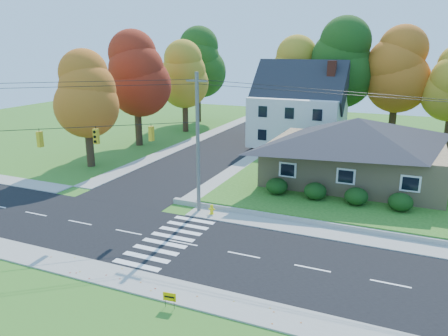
% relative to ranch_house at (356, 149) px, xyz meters
% --- Properties ---
extents(ground, '(120.00, 120.00, 0.00)m').
position_rel_ranch_house_xyz_m(ground, '(-8.00, -16.00, -3.27)').
color(ground, '#3D7923').
extents(road_main, '(90.00, 8.00, 0.02)m').
position_rel_ranch_house_xyz_m(road_main, '(-8.00, -16.00, -3.26)').
color(road_main, black).
rests_on(road_main, ground).
extents(road_cross, '(8.00, 44.00, 0.02)m').
position_rel_ranch_house_xyz_m(road_cross, '(-16.00, 10.00, -3.25)').
color(road_cross, black).
rests_on(road_cross, ground).
extents(sidewalk_north, '(90.00, 2.00, 0.08)m').
position_rel_ranch_house_xyz_m(sidewalk_north, '(-8.00, -11.00, -3.23)').
color(sidewalk_north, '#9C9A90').
rests_on(sidewalk_north, ground).
extents(sidewalk_south, '(90.00, 2.00, 0.08)m').
position_rel_ranch_house_xyz_m(sidewalk_south, '(-8.00, -21.00, -3.23)').
color(sidewalk_south, '#9C9A90').
rests_on(sidewalk_south, ground).
extents(lawn, '(30.00, 30.00, 0.50)m').
position_rel_ranch_house_xyz_m(lawn, '(5.00, 5.00, -3.02)').
color(lawn, '#3D7923').
rests_on(lawn, ground).
extents(ranch_house, '(14.60, 10.60, 5.40)m').
position_rel_ranch_house_xyz_m(ranch_house, '(0.00, 0.00, 0.00)').
color(ranch_house, tan).
rests_on(ranch_house, lawn).
extents(colonial_house, '(10.40, 8.40, 9.60)m').
position_rel_ranch_house_xyz_m(colonial_house, '(-7.96, 12.00, 1.32)').
color(colonial_house, silver).
rests_on(colonial_house, lawn).
extents(hedge_row, '(10.70, 1.70, 1.27)m').
position_rel_ranch_house_xyz_m(hedge_row, '(-0.50, -6.20, -2.13)').
color(hedge_row, '#163A10').
rests_on(hedge_row, lawn).
extents(traffic_infrastructure, '(38.10, 10.66, 10.00)m').
position_rel_ranch_house_xyz_m(traffic_infrastructure, '(-8.15, -14.65, 1.88)').
color(traffic_infrastructure, '#666059').
rests_on(traffic_infrastructure, ground).
extents(tree_lot_0, '(6.72, 6.72, 12.51)m').
position_rel_ranch_house_xyz_m(tree_lot_0, '(-10.00, 18.00, 5.04)').
color(tree_lot_0, '#3F2A19').
rests_on(tree_lot_0, lawn).
extents(tree_lot_1, '(7.84, 7.84, 14.60)m').
position_rel_ranch_house_xyz_m(tree_lot_1, '(-4.00, 17.00, 6.35)').
color(tree_lot_1, '#3F2A19').
rests_on(tree_lot_1, lawn).
extents(tree_lot_2, '(7.28, 7.28, 13.56)m').
position_rel_ranch_house_xyz_m(tree_lot_2, '(2.00, 18.00, 5.70)').
color(tree_lot_2, '#3F2A19').
rests_on(tree_lot_2, lawn).
extents(tree_west_0, '(6.16, 6.16, 11.47)m').
position_rel_ranch_house_xyz_m(tree_west_0, '(-25.00, -4.00, 3.89)').
color(tree_west_0, '#3F2A19').
rests_on(tree_west_0, ground).
extents(tree_west_1, '(7.28, 7.28, 13.56)m').
position_rel_ranch_house_xyz_m(tree_west_1, '(-26.00, 6.00, 5.20)').
color(tree_west_1, '#3F2A19').
rests_on(tree_west_1, ground).
extents(tree_west_2, '(6.72, 6.72, 12.51)m').
position_rel_ranch_house_xyz_m(tree_west_2, '(-25.00, 16.00, 4.54)').
color(tree_west_2, '#3F2A19').
rests_on(tree_west_2, ground).
extents(tree_west_3, '(7.84, 7.84, 14.60)m').
position_rel_ranch_house_xyz_m(tree_west_3, '(-27.00, 24.00, 5.85)').
color(tree_west_3, '#3F2A19').
rests_on(tree_west_3, ground).
extents(white_car, '(3.30, 5.01, 1.56)m').
position_rel_ranch_house_xyz_m(white_car, '(-15.00, 18.47, -2.47)').
color(white_car, silver).
rests_on(white_car, road_cross).
extents(fire_hydrant, '(0.46, 0.36, 0.80)m').
position_rel_ranch_house_xyz_m(fire_hydrant, '(-8.33, -11.09, -2.88)').
color(fire_hydrant, yellow).
rests_on(fire_hydrant, ground).
extents(yard_sign, '(0.63, 0.12, 0.79)m').
position_rel_ranch_house_xyz_m(yard_sign, '(-5.25, -22.29, -2.70)').
color(yard_sign, black).
rests_on(yard_sign, ground).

